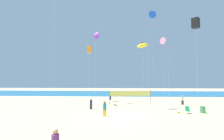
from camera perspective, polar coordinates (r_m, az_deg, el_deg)
ground_plane at (r=19.46m, az=2.73°, el=-15.77°), size 120.00×120.00×0.00m
ocean_band at (r=51.08m, az=2.96°, el=-7.95°), size 120.00×20.00×0.01m
beachgoer_navy_shirt at (r=24.13m, az=-7.21°, el=-11.30°), size 0.35×0.35×1.55m
beachgoer_coral_shirt at (r=34.79m, az=-0.61°, el=-8.62°), size 0.41×0.41×1.79m
beachgoer_teal_shirt at (r=19.54m, az=-2.53°, el=-12.96°), size 0.40×0.40×1.73m
beachgoer_sage_shirt at (r=30.59m, az=23.01°, el=-9.37°), size 0.35×0.35×1.53m
folding_beach_chair at (r=23.11m, az=24.55°, el=-12.31°), size 0.52×0.65×0.89m
trash_barrel at (r=24.33m, az=28.68°, el=-11.85°), size 0.62×0.62×0.83m
volleyball_net at (r=29.73m, az=6.40°, el=-8.21°), size 7.35×1.79×2.40m
beach_handbag at (r=22.80m, az=21.90°, el=-13.38°), size 0.29×0.15×0.23m
kite_orange_box at (r=31.41m, az=-7.78°, el=7.03°), size 0.74×0.74×10.40m
kite_violet_delta at (r=29.03m, az=-5.67°, el=11.66°), size 1.28×1.09×12.35m
kite_black_box at (r=26.53m, az=26.75°, el=14.16°), size 1.23×1.23×12.71m
kite_yellow_inflatable at (r=23.86m, az=10.38°, el=8.26°), size 1.87×1.09×9.48m
kite_pink_delta at (r=35.51m, az=17.21°, el=9.52°), size 1.14×1.31×12.68m
kite_blue_delta at (r=40.30m, az=13.61°, el=17.95°), size 1.77×0.63×19.61m
kite_violet_diamond at (r=28.20m, az=18.65°, el=6.95°), size 0.69×0.70×9.43m
kite_red_diamond at (r=31.69m, az=12.20°, el=13.22°), size 0.41×0.40×14.28m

